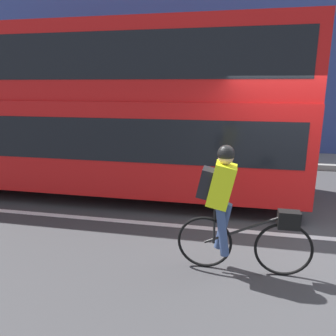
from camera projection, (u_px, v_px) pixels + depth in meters
ground_plane at (298, 235)px, 5.31m from camera, size 80.00×80.00×0.00m
road_center_line at (299, 236)px, 5.25m from camera, size 50.00×0.14×0.01m
sidewalk_curb at (269, 159)px, 10.32m from camera, size 60.00×1.75×0.16m
building_facade at (273, 64)px, 10.57m from camera, size 60.00×0.30×6.02m
bus at (79, 105)px, 7.18m from camera, size 9.45×2.53×3.48m
cyclist_on_bike at (231, 206)px, 4.10m from camera, size 1.70×0.32×1.66m
trash_bin at (190, 140)px, 10.59m from camera, size 0.57×0.57×0.94m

